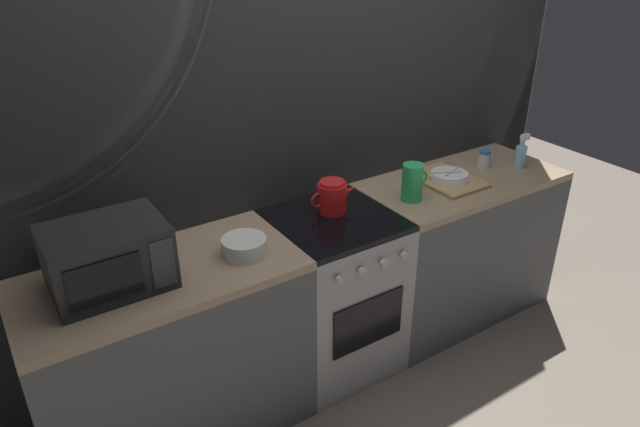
{
  "coord_description": "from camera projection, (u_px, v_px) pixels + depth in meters",
  "views": [
    {
      "loc": [
        -1.47,
        -2.1,
        2.24
      ],
      "look_at": [
        -0.09,
        0.0,
        0.95
      ],
      "focal_mm": 32.67,
      "sensor_mm": 36.0,
      "label": 1
    }
  ],
  "objects": [
    {
      "name": "microwave",
      "position": [
        108.0,
        257.0,
        2.31
      ],
      "size": [
        0.46,
        0.35,
        0.27
      ],
      "color": "black",
      "rests_on": "counter_left"
    },
    {
      "name": "mixing_bowl",
      "position": [
        244.0,
        247.0,
        2.57
      ],
      "size": [
        0.2,
        0.2,
        0.08
      ],
      "primitive_type": "cylinder",
      "color": "silver",
      "rests_on": "counter_left"
    },
    {
      "name": "back_wall",
      "position": [
        299.0,
        142.0,
        3.0
      ],
      "size": [
        3.6,
        0.05,
        2.4
      ],
      "color": "gray",
      "rests_on": "ground_plane"
    },
    {
      "name": "dish_pile",
      "position": [
        448.0,
        178.0,
        3.27
      ],
      "size": [
        0.3,
        0.4,
        0.07
      ],
      "color": "tan",
      "rests_on": "counter_right"
    },
    {
      "name": "stove_unit",
      "position": [
        334.0,
        293.0,
        3.1
      ],
      "size": [
        0.6,
        0.63,
        0.9
      ],
      "color": "#9E9EA3",
      "rests_on": "ground_plane"
    },
    {
      "name": "pitcher",
      "position": [
        412.0,
        182.0,
        3.04
      ],
      "size": [
        0.16,
        0.11,
        0.2
      ],
      "color": "green",
      "rests_on": "counter_right"
    },
    {
      "name": "ground_plane",
      "position": [
        333.0,
        358.0,
        3.31
      ],
      "size": [
        8.0,
        8.0,
        0.0
      ],
      "primitive_type": "plane",
      "color": "#6B6054"
    },
    {
      "name": "kettle",
      "position": [
        332.0,
        196.0,
        2.93
      ],
      "size": [
        0.28,
        0.15,
        0.17
      ],
      "color": "red",
      "rests_on": "stove_unit"
    },
    {
      "name": "spray_bottle",
      "position": [
        521.0,
        154.0,
        3.45
      ],
      "size": [
        0.08,
        0.06,
        0.2
      ],
      "color": "#8CCCE5",
      "rests_on": "counter_right"
    },
    {
      "name": "spice_jar",
      "position": [
        484.0,
        159.0,
        3.46
      ],
      "size": [
        0.08,
        0.08,
        0.1
      ],
      "color": "silver",
      "rests_on": "counter_right"
    },
    {
      "name": "counter_right",
      "position": [
        455.0,
        246.0,
        3.54
      ],
      "size": [
        1.2,
        0.6,
        0.9
      ],
      "color": "#515459",
      "rests_on": "ground_plane"
    },
    {
      "name": "counter_left",
      "position": [
        172.0,
        355.0,
        2.66
      ],
      "size": [
        1.2,
        0.6,
        0.9
      ],
      "color": "#515459",
      "rests_on": "ground_plane"
    }
  ]
}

